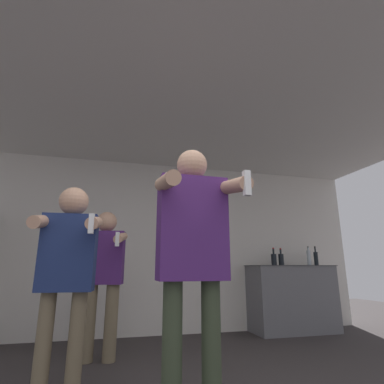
{
  "coord_description": "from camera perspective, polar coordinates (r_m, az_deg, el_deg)",
  "views": [
    {
      "loc": [
        -0.45,
        -1.34,
        0.94
      ],
      "look_at": [
        0.02,
        0.51,
        1.42
      ],
      "focal_mm": 28.0,
      "sensor_mm": 36.0,
      "label": 1
    }
  ],
  "objects": [
    {
      "name": "bottle_tall_gin",
      "position": [
        5.23,
        21.37,
        -11.53
      ],
      "size": [
        0.06,
        0.06,
        0.3
      ],
      "color": "silver",
      "rests_on": "counter"
    },
    {
      "name": "person_spectator_back",
      "position": [
        3.51,
        -16.55,
        -14.15
      ],
      "size": [
        0.55,
        0.59,
        1.56
      ],
      "color": "#75664C",
      "rests_on": "ground_plane"
    },
    {
      "name": "person_woman_foreground",
      "position": [
        1.89,
        0.12,
        -10.88
      ],
      "size": [
        0.5,
        0.52,
        1.71
      ],
      "color": "#38422D",
      "rests_on": "ground_plane"
    },
    {
      "name": "ceiling_slab",
      "position": [
        3.42,
        -5.12,
        14.5
      ],
      "size": [
        7.0,
        3.77,
        0.05
      ],
      "color": "silver",
      "rests_on": "wall_back"
    },
    {
      "name": "person_man_side",
      "position": [
        2.51,
        -22.62,
        -12.52
      ],
      "size": [
        0.49,
        0.44,
        1.56
      ],
      "color": "#75664C",
      "rests_on": "ground_plane"
    },
    {
      "name": "bottle_dark_rum",
      "position": [
        4.9,
        15.33,
        -12.19
      ],
      "size": [
        0.08,
        0.08,
        0.27
      ],
      "color": "black",
      "rests_on": "counter"
    },
    {
      "name": "wall_back",
      "position": [
        4.65,
        -8.82,
        -9.9
      ],
      "size": [
        7.0,
        0.06,
        2.55
      ],
      "color": "silver",
      "rests_on": "ground_plane"
    },
    {
      "name": "counter",
      "position": [
        5.09,
        18.5,
        -18.6
      ],
      "size": [
        1.3,
        0.59,
        0.97
      ],
      "color": "slate",
      "rests_on": "ground_plane"
    },
    {
      "name": "bottle_brown_liquor",
      "position": [
        5.3,
        22.54,
        -11.54
      ],
      "size": [
        0.06,
        0.06,
        0.3
      ],
      "color": "black",
      "rests_on": "counter"
    },
    {
      "name": "bottle_red_label",
      "position": [
        4.96,
        16.62,
        -12.12
      ],
      "size": [
        0.08,
        0.08,
        0.26
      ],
      "color": "black",
      "rests_on": "counter"
    }
  ]
}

